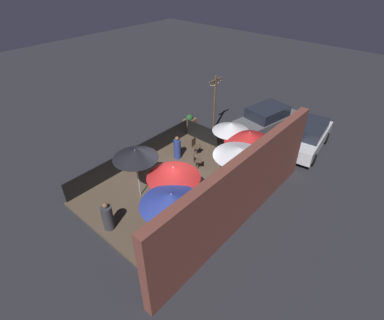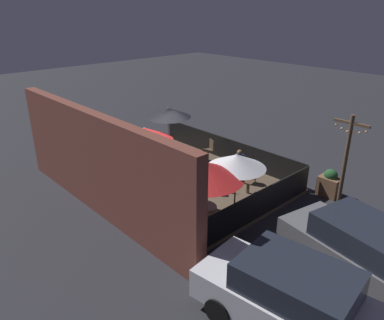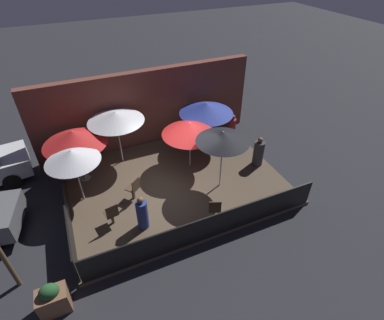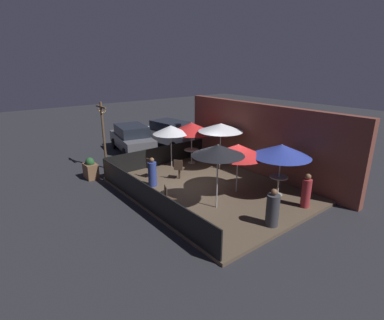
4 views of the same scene
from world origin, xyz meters
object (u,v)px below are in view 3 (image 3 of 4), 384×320
at_px(patio_umbrella_3, 72,156).
at_px(patio_chair_1, 112,213).
at_px(patio_umbrella_1, 74,137).
at_px(patio_chair_2, 134,188).
at_px(patio_umbrella_0, 206,108).
at_px(patio_umbrella_4, 223,137).
at_px(planter_box, 53,299).
at_px(patron_0, 142,214).
at_px(patron_2, 258,153).
at_px(patio_chair_0, 214,209).
at_px(dining_table_0, 206,133).
at_px(patio_umbrella_2, 190,128).
at_px(patron_1, 232,129).
at_px(dining_table_1, 82,167).
at_px(patio_umbrella_5, 115,117).

bearing_deg(patio_umbrella_3, patio_chair_1, -65.91).
xyz_separation_m(patio_umbrella_1, patio_chair_2, (1.49, -1.90, -1.37)).
distance_m(patio_umbrella_0, patio_umbrella_4, 2.79).
distance_m(patio_umbrella_1, planter_box, 5.32).
xyz_separation_m(patron_0, patron_2, (5.25, 1.32, 0.00)).
bearing_deg(patio_chair_0, dining_table_0, 0.00).
xyz_separation_m(patio_umbrella_1, patio_chair_0, (3.64, -3.90, -1.40)).
distance_m(patio_umbrella_2, patron_1, 2.94).
xyz_separation_m(patio_umbrella_2, patron_1, (2.51, 0.99, -1.18)).
xyz_separation_m(dining_table_1, patio_chair_1, (0.53, -2.78, -0.06)).
bearing_deg(planter_box, patio_umbrella_5, 60.80).
relative_size(patio_chair_1, patron_0, 0.73).
height_order(patio_umbrella_2, patio_umbrella_3, patio_umbrella_3).
distance_m(patio_umbrella_0, patio_chair_2, 4.56).
relative_size(patio_umbrella_1, patron_2, 1.78).
relative_size(patron_1, planter_box, 1.28).
relative_size(patio_umbrella_2, patio_chair_1, 2.34).
xyz_separation_m(patio_chair_1, patio_chair_2, (0.96, 0.87, 0.02)).
relative_size(patron_0, patron_2, 0.99).
bearing_deg(patio_chair_2, patron_1, -106.62).
xyz_separation_m(patio_chair_2, planter_box, (-2.90, -2.99, -0.19)).
bearing_deg(patron_1, dining_table_0, 103.07).
bearing_deg(dining_table_0, patio_umbrella_0, 56.31).
distance_m(patron_0, patron_1, 6.17).
bearing_deg(patron_0, patio_chair_0, 171.10).
distance_m(dining_table_1, patio_chair_2, 2.42).
xyz_separation_m(patio_umbrella_3, patio_umbrella_4, (4.81, -1.32, 0.28)).
bearing_deg(patio_chair_1, patron_2, -93.00).
relative_size(patio_chair_0, patio_chair_2, 0.95).
bearing_deg(patio_umbrella_1, planter_box, -106.03).
height_order(patio_umbrella_0, dining_table_1, patio_umbrella_0).
height_order(patio_umbrella_4, dining_table_1, patio_umbrella_4).
relative_size(patio_umbrella_5, planter_box, 2.28).
relative_size(patio_umbrella_2, patio_chair_2, 2.28).
height_order(dining_table_0, patron_1, patron_1).
bearing_deg(patron_2, patio_umbrella_1, -109.14).
bearing_deg(patio_chair_0, patio_umbrella_4, -12.20).
bearing_deg(patio_umbrella_3, patio_umbrella_4, -15.40).
xyz_separation_m(dining_table_0, patron_1, (1.28, -0.10, -0.01)).
xyz_separation_m(patio_umbrella_5, planter_box, (-3.02, -5.40, -1.77)).
relative_size(patio_umbrella_2, patron_1, 1.68).
distance_m(dining_table_0, patio_chair_1, 5.64).
bearing_deg(patron_2, patron_1, 178.94).
distance_m(dining_table_0, planter_box, 8.44).
distance_m(patio_umbrella_0, planter_box, 8.57).
distance_m(patio_umbrella_5, patron_2, 5.81).
relative_size(patio_umbrella_2, patio_umbrella_5, 0.94).
relative_size(patio_umbrella_3, dining_table_0, 2.72).
height_order(patio_umbrella_0, patron_1, patio_umbrella_0).
bearing_deg(patio_umbrella_4, patron_2, 14.96).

